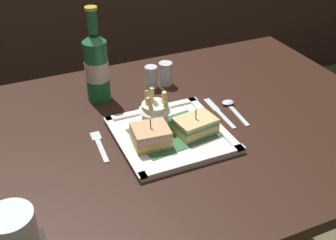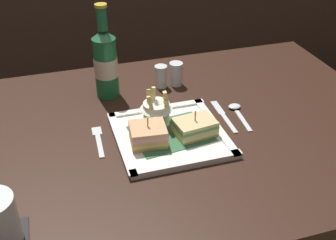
{
  "view_description": "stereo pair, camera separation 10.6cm",
  "coord_description": "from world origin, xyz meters",
  "px_view_note": "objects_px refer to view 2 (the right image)",
  "views": [
    {
      "loc": [
        -0.36,
        -0.83,
        1.36
      ],
      "look_at": [
        -0.0,
        -0.02,
        0.78
      ],
      "focal_mm": 45.55,
      "sensor_mm": 36.0,
      "label": 1
    },
    {
      "loc": [
        -0.26,
        -0.87,
        1.36
      ],
      "look_at": [
        -0.0,
        -0.02,
        0.78
      ],
      "focal_mm": 45.55,
      "sensor_mm": 36.0,
      "label": 2
    }
  ],
  "objects_px": {
    "pepper_shaker": "(176,75)",
    "sandwich_half_right": "(195,127)",
    "dining_table": "(167,169)",
    "sandwich_half_left": "(148,135)",
    "fries_cup": "(156,109)",
    "knife": "(223,115)",
    "beer_bottle": "(106,62)",
    "square_plate": "(169,135)",
    "salt_shaker": "(161,78)",
    "fork": "(98,140)",
    "spoon": "(237,110)"
  },
  "relations": [
    {
      "from": "dining_table",
      "to": "sandwich_half_left",
      "type": "xyz_separation_m",
      "value": [
        -0.06,
        -0.06,
        0.17
      ]
    },
    {
      "from": "dining_table",
      "to": "knife",
      "type": "height_order",
      "value": "knife"
    },
    {
      "from": "square_plate",
      "to": "dining_table",
      "type": "bearing_deg",
      "value": 84.31
    },
    {
      "from": "fries_cup",
      "to": "pepper_shaker",
      "type": "relative_size",
      "value": 1.49
    },
    {
      "from": "pepper_shaker",
      "to": "sandwich_half_right",
      "type": "bearing_deg",
      "value": -98.64
    },
    {
      "from": "pepper_shaker",
      "to": "sandwich_half_left",
      "type": "bearing_deg",
      "value": -119.87
    },
    {
      "from": "knife",
      "to": "dining_table",
      "type": "bearing_deg",
      "value": -173.45
    },
    {
      "from": "fork",
      "to": "beer_bottle",
      "type": "bearing_deg",
      "value": 73.5
    },
    {
      "from": "dining_table",
      "to": "sandwich_half_left",
      "type": "height_order",
      "value": "sandwich_half_left"
    },
    {
      "from": "pepper_shaker",
      "to": "knife",
      "type": "bearing_deg",
      "value": -72.16
    },
    {
      "from": "sandwich_half_right",
      "to": "salt_shaker",
      "type": "height_order",
      "value": "sandwich_half_right"
    },
    {
      "from": "sandwich_half_right",
      "to": "beer_bottle",
      "type": "distance_m",
      "value": 0.33
    },
    {
      "from": "fries_cup",
      "to": "beer_bottle",
      "type": "xyz_separation_m",
      "value": [
        -0.09,
        0.2,
        0.05
      ]
    },
    {
      "from": "salt_shaker",
      "to": "sandwich_half_right",
      "type": "bearing_deg",
      "value": -89.09
    },
    {
      "from": "fries_cup",
      "to": "beer_bottle",
      "type": "relative_size",
      "value": 0.39
    },
    {
      "from": "sandwich_half_left",
      "to": "fries_cup",
      "type": "height_order",
      "value": "fries_cup"
    },
    {
      "from": "fries_cup",
      "to": "fork",
      "type": "xyz_separation_m",
      "value": [
        -0.15,
        -0.01,
        -0.05
      ]
    },
    {
      "from": "square_plate",
      "to": "pepper_shaker",
      "type": "distance_m",
      "value": 0.28
    },
    {
      "from": "fork",
      "to": "square_plate",
      "type": "bearing_deg",
      "value": -13.35
    },
    {
      "from": "sandwich_half_left",
      "to": "pepper_shaker",
      "type": "relative_size",
      "value": 1.3
    },
    {
      "from": "fries_cup",
      "to": "beer_bottle",
      "type": "bearing_deg",
      "value": 113.65
    },
    {
      "from": "sandwich_half_left",
      "to": "beer_bottle",
      "type": "relative_size",
      "value": 0.34
    },
    {
      "from": "square_plate",
      "to": "fork",
      "type": "distance_m",
      "value": 0.18
    },
    {
      "from": "square_plate",
      "to": "spoon",
      "type": "xyz_separation_m",
      "value": [
        0.21,
        0.06,
        -0.0
      ]
    },
    {
      "from": "knife",
      "to": "spoon",
      "type": "relative_size",
      "value": 1.23
    },
    {
      "from": "knife",
      "to": "spoon",
      "type": "height_order",
      "value": "spoon"
    },
    {
      "from": "beer_bottle",
      "to": "fork",
      "type": "relative_size",
      "value": 2.05
    },
    {
      "from": "fries_cup",
      "to": "salt_shaker",
      "type": "bearing_deg",
      "value": 70.72
    },
    {
      "from": "sandwich_half_right",
      "to": "salt_shaker",
      "type": "bearing_deg",
      "value": 90.91
    },
    {
      "from": "beer_bottle",
      "to": "square_plate",
      "type": "bearing_deg",
      "value": -67.6
    },
    {
      "from": "spoon",
      "to": "pepper_shaker",
      "type": "distance_m",
      "value": 0.23
    },
    {
      "from": "dining_table",
      "to": "sandwich_half_right",
      "type": "bearing_deg",
      "value": -45.15
    },
    {
      "from": "dining_table",
      "to": "spoon",
      "type": "bearing_deg",
      "value": 6.92
    },
    {
      "from": "dining_table",
      "to": "sandwich_half_left",
      "type": "relative_size",
      "value": 13.46
    },
    {
      "from": "sandwich_half_left",
      "to": "sandwich_half_right",
      "type": "relative_size",
      "value": 0.87
    },
    {
      "from": "sandwich_half_left",
      "to": "spoon",
      "type": "xyz_separation_m",
      "value": [
        0.27,
        0.08,
        -0.03
      ]
    },
    {
      "from": "dining_table",
      "to": "pepper_shaker",
      "type": "relative_size",
      "value": 17.46
    },
    {
      "from": "dining_table",
      "to": "beer_bottle",
      "type": "xyz_separation_m",
      "value": [
        -0.11,
        0.22,
        0.24
      ]
    },
    {
      "from": "dining_table",
      "to": "spoon",
      "type": "height_order",
      "value": "spoon"
    },
    {
      "from": "sandwich_half_right",
      "to": "dining_table",
      "type": "bearing_deg",
      "value": 134.85
    },
    {
      "from": "spoon",
      "to": "dining_table",
      "type": "bearing_deg",
      "value": -173.08
    },
    {
      "from": "fries_cup",
      "to": "beer_bottle",
      "type": "distance_m",
      "value": 0.23
    },
    {
      "from": "knife",
      "to": "square_plate",
      "type": "bearing_deg",
      "value": -161.54
    },
    {
      "from": "sandwich_half_right",
      "to": "pepper_shaker",
      "type": "distance_m",
      "value": 0.29
    },
    {
      "from": "dining_table",
      "to": "sandwich_half_right",
      "type": "distance_m",
      "value": 0.18
    },
    {
      "from": "dining_table",
      "to": "fork",
      "type": "xyz_separation_m",
      "value": [
        -0.18,
        0.0,
        0.13
      ]
    },
    {
      "from": "beer_bottle",
      "to": "knife",
      "type": "bearing_deg",
      "value": -36.36
    },
    {
      "from": "square_plate",
      "to": "fries_cup",
      "type": "height_order",
      "value": "fries_cup"
    },
    {
      "from": "fork",
      "to": "pepper_shaker",
      "type": "distance_m",
      "value": 0.36
    },
    {
      "from": "dining_table",
      "to": "fork",
      "type": "height_order",
      "value": "fork"
    }
  ]
}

